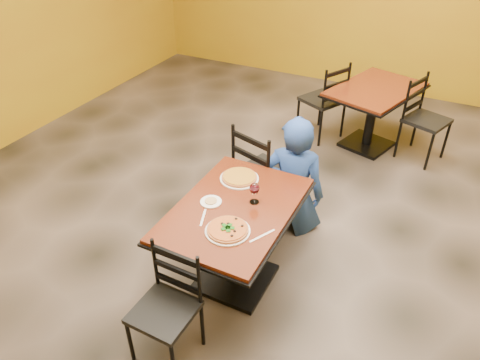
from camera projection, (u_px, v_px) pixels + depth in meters
The scene contains 17 objects.
floor at pixel (260, 243), 4.08m from camera, with size 7.00×8.00×0.01m, color black.
table_main at pixel (235, 227), 3.40m from camera, with size 0.83×1.23×0.75m.
table_second at pixel (373, 104), 5.22m from camera, with size 1.08×1.33×0.75m.
chair_main_near at pixel (164, 312), 2.91m from camera, with size 0.38×0.38×0.84m, color black, non-canonical shape.
chair_main_far at pixel (265, 173), 4.12m from camera, with size 0.45×0.45×0.99m, color black, non-canonical shape.
chair_second_left at pixel (322, 100), 5.49m from camera, with size 0.43×0.43×0.96m, color black, non-canonical shape.
chair_second_right at pixel (427, 121), 5.05m from camera, with size 0.42×0.42×0.94m, color black, non-canonical shape.
diner at pixel (294, 174), 4.00m from camera, with size 0.57×0.37×1.11m, color navy.
plate_main at pixel (228, 231), 3.06m from camera, with size 0.31×0.31×0.01m, color white.
pizza_main at pixel (228, 229), 3.06m from camera, with size 0.28×0.28×0.02m, color maroon.
plate_far at pixel (239, 179), 3.59m from camera, with size 0.31×0.31×0.01m, color white.
pizza_far at pixel (239, 177), 3.58m from camera, with size 0.28×0.28×0.02m, color gold.
side_plate at pixel (211, 202), 3.34m from camera, with size 0.16×0.16×0.01m, color white.
dip at pixel (211, 201), 3.33m from camera, with size 0.09×0.09×0.01m, color tan.
wine_glass at pixel (254, 192), 3.29m from camera, with size 0.08×0.08×0.18m, color white, non-canonical shape.
fork at pixel (203, 218), 3.19m from camera, with size 0.01×0.19×0.00m, color silver.
knife at pixel (262, 236), 3.03m from camera, with size 0.01×0.21×0.00m, color silver.
Camera 1 is at (1.20, -2.82, 2.77)m, focal length 33.88 mm.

